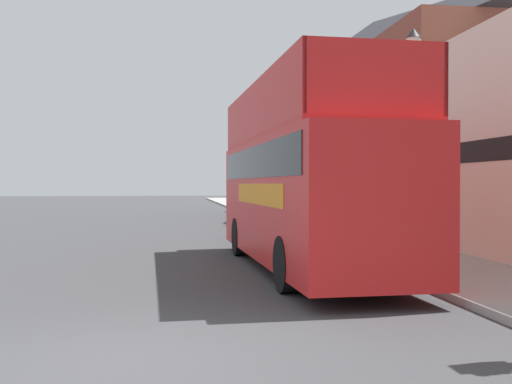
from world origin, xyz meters
name	(u,v)px	position (x,y,z in m)	size (l,w,h in m)	color
ground_plane	(160,227)	(0.00, 21.00, 0.00)	(144.00, 144.00, 0.00)	#3D3D3F
sidewalk	(316,229)	(6.60, 18.00, 0.07)	(2.99, 108.00, 0.14)	#999993
brick_terrace_rear	(373,122)	(11.10, 23.66, 5.27)	(6.00, 25.97, 10.53)	brown
tour_bus	(304,187)	(3.52, 6.74, 1.91)	(2.74, 9.67, 4.26)	red
parked_car_ahead_of_bus	(273,221)	(4.01, 13.70, 0.68)	(1.84, 4.15, 1.45)	black
lamp_post_nearest	(413,105)	(5.65, 5.46, 3.68)	(0.35, 0.35, 5.19)	black
lamp_post_second	(321,145)	(5.67, 13.56, 3.35)	(0.35, 0.35, 4.64)	black
lamp_post_third	(277,152)	(5.56, 21.65, 3.51)	(0.35, 0.35, 4.92)	black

